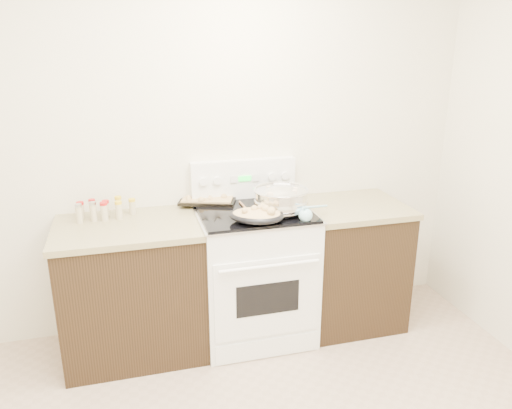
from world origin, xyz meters
name	(u,v)px	position (x,y,z in m)	size (l,w,h in m)	color
room_shell	(262,141)	(0.00, 0.00, 1.70)	(4.10, 3.60, 2.75)	silver
counter_left	(133,289)	(-0.48, 1.43, 0.46)	(0.93, 0.67, 0.92)	black
counter_right	(349,263)	(1.08, 1.43, 0.46)	(0.73, 0.67, 0.92)	black
kitchen_range	(254,271)	(0.35, 1.42, 0.49)	(0.78, 0.73, 1.22)	white
mixing_bowl	(281,201)	(0.51, 1.32, 1.03)	(0.42, 0.42, 0.22)	silver
roasting_pan	(257,215)	(0.31, 1.19, 0.99)	(0.42, 0.36, 0.12)	black
baking_sheet	(208,199)	(0.08, 1.70, 0.96)	(0.45, 0.38, 0.06)	black
wooden_spoon	(247,211)	(0.30, 1.39, 0.95)	(0.04, 0.29, 0.04)	#AA784D
blue_ladle	(306,214)	(0.62, 1.15, 0.98)	(0.26, 0.20, 0.11)	#93CBDC
spice_jars	(103,209)	(-0.63, 1.59, 0.98)	(0.38, 0.15, 0.13)	#BFB28C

